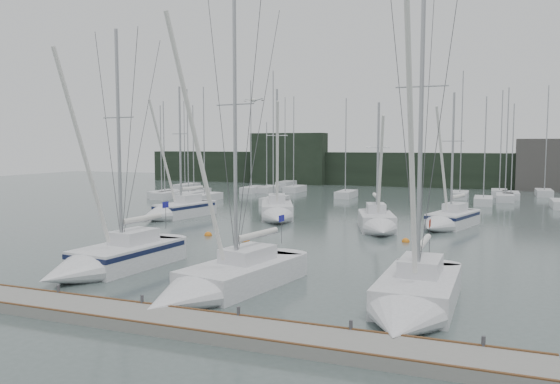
# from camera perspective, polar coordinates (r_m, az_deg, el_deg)

# --- Properties ---
(ground) EXTENTS (160.00, 160.00, 0.00)m
(ground) POSITION_cam_1_polar(r_m,az_deg,el_deg) (23.96, -4.47, -10.32)
(ground) COLOR #475654
(ground) RESTS_ON ground
(dock) EXTENTS (24.00, 2.00, 0.40)m
(dock) POSITION_cam_1_polar(r_m,az_deg,el_deg) (19.72, -10.98, -13.21)
(dock) COLOR slate
(dock) RESTS_ON ground
(far_treeline) EXTENTS (90.00, 4.00, 5.00)m
(far_treeline) POSITION_cam_1_polar(r_m,az_deg,el_deg) (83.49, 14.37, 2.28)
(far_treeline) COLOR black
(far_treeline) RESTS_ON ground
(far_building_left) EXTENTS (12.00, 3.00, 8.00)m
(far_building_left) POSITION_cam_1_polar(r_m,az_deg,el_deg) (86.24, 0.90, 3.52)
(far_building_left) COLOR black
(far_building_left) RESTS_ON ground
(far_building_right) EXTENTS (10.00, 3.00, 7.00)m
(far_building_right) POSITION_cam_1_polar(r_m,az_deg,el_deg) (81.22, 26.93, 2.52)
(far_building_right) COLOR #43413E
(far_building_right) RESTS_ON ground
(mast_forest) EXTENTS (60.44, 27.13, 14.67)m
(mast_forest) POSITION_cam_1_polar(r_m,az_deg,el_deg) (65.22, 9.81, -0.16)
(mast_forest) COLOR silver
(mast_forest) RESTS_ON ground
(sailboat_near_left) EXTENTS (3.69, 8.87, 12.96)m
(sailboat_near_left) POSITION_cam_1_polar(r_m,az_deg,el_deg) (28.33, -17.85, -6.94)
(sailboat_near_left) COLOR silver
(sailboat_near_left) RESTS_ON ground
(sailboat_near_center) EXTENTS (4.57, 9.31, 13.70)m
(sailboat_near_center) POSITION_cam_1_polar(r_m,az_deg,el_deg) (23.22, -6.90, -9.57)
(sailboat_near_center) COLOR silver
(sailboat_near_center) RESTS_ON ground
(sailboat_near_right) EXTENTS (2.97, 8.78, 14.41)m
(sailboat_near_right) POSITION_cam_1_polar(r_m,az_deg,el_deg) (20.98, 13.58, -11.17)
(sailboat_near_right) COLOR silver
(sailboat_near_right) RESTS_ON ground
(sailboat_mid_a) EXTENTS (3.93, 8.02, 11.99)m
(sailboat_mid_a) POSITION_cam_1_polar(r_m,az_deg,el_deg) (47.44, -11.06, -1.99)
(sailboat_mid_a) COLOR silver
(sailboat_mid_a) RESTS_ON ground
(sailboat_mid_b) EXTENTS (5.57, 8.65, 11.74)m
(sailboat_mid_b) POSITION_cam_1_polar(r_m,az_deg,el_deg) (45.48, -0.29, -2.21)
(sailboat_mid_b) COLOR silver
(sailboat_mid_b) RESTS_ON ground
(sailboat_mid_c) EXTENTS (4.23, 7.05, 10.07)m
(sailboat_mid_c) POSITION_cam_1_polar(r_m,az_deg,el_deg) (39.90, 10.23, -3.35)
(sailboat_mid_c) COLOR silver
(sailboat_mid_c) RESTS_ON ground
(sailboat_mid_d) EXTENTS (4.47, 7.73, 10.96)m
(sailboat_mid_d) POSITION_cam_1_polar(r_m,az_deg,el_deg) (42.77, 16.96, -2.94)
(sailboat_mid_d) COLOR silver
(sailboat_mid_d) RESTS_ON ground
(buoy_a) EXTENTS (0.57, 0.57, 0.57)m
(buoy_a) POSITION_cam_1_polar(r_m,az_deg,el_deg) (35.94, -3.64, -5.12)
(buoy_a) COLOR orange
(buoy_a) RESTS_ON ground
(buoy_b) EXTENTS (0.51, 0.51, 0.51)m
(buoy_b) POSITION_cam_1_polar(r_m,az_deg,el_deg) (36.45, 13.00, -5.09)
(buoy_b) COLOR orange
(buoy_b) RESTS_ON ground
(buoy_c) EXTENTS (0.54, 0.54, 0.54)m
(buoy_c) POSITION_cam_1_polar(r_m,az_deg,el_deg) (38.24, -7.52, -4.53)
(buoy_c) COLOR orange
(buoy_c) RESTS_ON ground
(seagull) EXTENTS (0.95, 0.43, 0.19)m
(seagull) POSITION_cam_1_polar(r_m,az_deg,el_deg) (26.23, -2.76, 9.56)
(seagull) COLOR silver
(seagull) RESTS_ON ground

